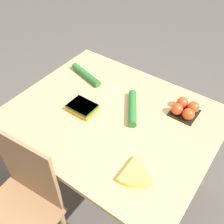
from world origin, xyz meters
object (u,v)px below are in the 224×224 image
at_px(banana_bunch, 135,171).
at_px(cucumber_near, 132,108).
at_px(tomato_pack, 185,109).
at_px(cucumber_far, 86,75).
at_px(carrot_bag, 82,107).
at_px(chair, 21,208).

distance_m(banana_bunch, cucumber_near, 0.43).
bearing_deg(tomato_pack, cucumber_near, 31.35).
height_order(cucumber_near, cucumber_far, same).
height_order(tomato_pack, cucumber_far, tomato_pack).
bearing_deg(cucumber_far, carrot_bag, 126.29).
height_order(carrot_bag, cucumber_far, cucumber_far).
height_order(carrot_bag, cucumber_near, cucumber_near).
relative_size(chair, carrot_bag, 5.94).
xyz_separation_m(banana_bunch, carrot_bag, (0.48, -0.18, 0.01)).
relative_size(tomato_pack, cucumber_far, 0.53).
relative_size(carrot_bag, cucumber_far, 0.56).
distance_m(tomato_pack, cucumber_far, 0.70).
distance_m(cucumber_near, cucumber_far, 0.45).
xyz_separation_m(carrot_bag, cucumber_far, (0.20, -0.27, -0.00)).
xyz_separation_m(banana_bunch, tomato_pack, (-0.02, -0.52, 0.02)).
bearing_deg(chair, cucumber_far, 99.42).
bearing_deg(carrot_bag, tomato_pack, -146.58).
relative_size(cucumber_near, cucumber_far, 0.93).
distance_m(chair, cucumber_far, 0.92).
distance_m(carrot_bag, cucumber_far, 0.33).
bearing_deg(carrot_bag, chair, 91.47).
xyz_separation_m(carrot_bag, cucumber_near, (-0.24, -0.17, -0.00)).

